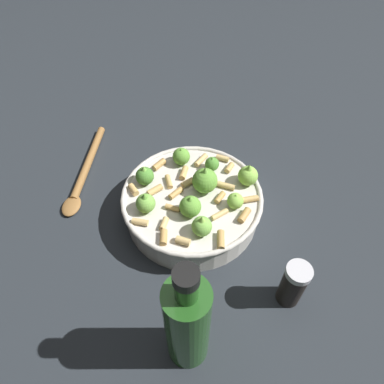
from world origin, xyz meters
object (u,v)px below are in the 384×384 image
pepper_shaker (293,284)px  olive_oil_bottle (187,324)px  cooking_pan (192,202)px  wooden_spoon (84,173)px

pepper_shaker → olive_oil_bottle: bearing=98.9°
cooking_pan → pepper_shaker: cooking_pan is taller
cooking_pan → olive_oil_bottle: 0.26m
cooking_pan → wooden_spoon: 0.25m
pepper_shaker → olive_oil_bottle: (-0.03, 0.18, 0.05)m
olive_oil_bottle → pepper_shaker: bearing=-81.1°
cooking_pan → pepper_shaker: bearing=-154.9°
wooden_spoon → pepper_shaker: bearing=-142.4°
cooking_pan → wooden_spoon: size_ratio=1.06×
pepper_shaker → wooden_spoon: pepper_shaker is taller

